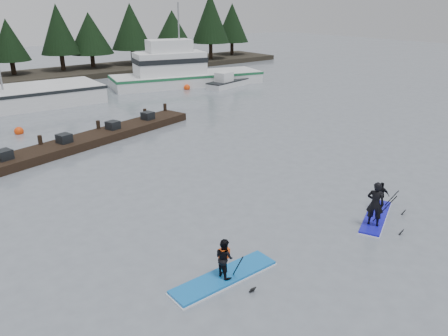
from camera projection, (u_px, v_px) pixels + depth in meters
ground at (331, 245)px, 15.35m from camera, size 160.00×160.00×0.00m
far_shore at (10, 79)px, 45.80m from camera, size 70.00×8.00×0.60m
treeline at (10, 82)px, 45.91m from camera, size 60.00×4.00×8.00m
fishing_boat_medium at (183, 79)px, 44.01m from camera, size 15.59×7.98×8.86m
skiff at (229, 83)px, 43.41m from camera, size 5.51×2.81×0.62m
floating_dock at (94, 138)px, 26.38m from camera, size 14.61×5.52×0.49m
buoy_c at (187, 89)px, 42.15m from camera, size 0.61×0.61×0.61m
buoy_b at (19, 134)px, 28.14m from camera, size 0.58×0.58×0.58m
paddleboard_solo at (224, 268)px, 13.32m from camera, size 3.59×1.11×1.84m
paddleboard_duo at (377, 206)px, 16.81m from camera, size 3.19×1.98×2.38m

